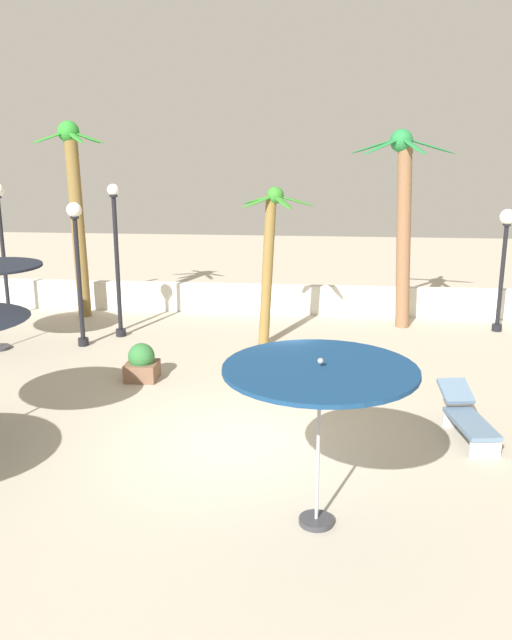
# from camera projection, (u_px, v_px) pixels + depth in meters

# --- Properties ---
(ground_plane) EXTENTS (56.00, 56.00, 0.00)m
(ground_plane) POSITION_uv_depth(u_px,v_px,m) (238.00, 443.00, 11.71)
(ground_plane) COLOR #B2A893
(boundary_wall) EXTENTS (25.20, 0.30, 0.91)m
(boundary_wall) POSITION_uv_depth(u_px,v_px,m) (275.00, 299.00, 20.73)
(boundary_wall) COLOR silver
(boundary_wall) RESTS_ON ground_plane
(patio_umbrella_0) EXTENTS (2.60, 2.60, 2.45)m
(patio_umbrella_0) POSITION_uv_depth(u_px,v_px,m) (320.00, 378.00, 8.67)
(patio_umbrella_0) COLOR #333338
(patio_umbrella_0) RESTS_ON ground_plane
(palm_tree_0) EXTENTS (2.93, 3.01, 5.60)m
(palm_tree_0) POSITION_uv_depth(u_px,v_px,m) (403.00, 209.00, 18.42)
(palm_tree_0) COLOR brown
(palm_tree_0) RESTS_ON ground_plane
(palm_tree_1) EXTENTS (2.26, 2.00, 5.85)m
(palm_tree_1) POSITION_uv_depth(u_px,v_px,m) (75.00, 201.00, 19.62)
(palm_tree_1) COLOR brown
(palm_tree_1) RESTS_ON ground_plane
(palm_tree_2) EXTENTS (1.93, 1.95, 4.16)m
(palm_tree_2) POSITION_uv_depth(u_px,v_px,m) (270.00, 248.00, 16.82)
(palm_tree_2) COLOR olive
(palm_tree_2) RESTS_ON ground_plane
(lamp_post_0) EXTENTS (0.38, 0.38, 3.77)m
(lamp_post_0) POSITION_uv_depth(u_px,v_px,m) (77.00, 257.00, 16.84)
(lamp_post_0) COLOR black
(lamp_post_0) RESTS_ON ground_plane
(lamp_post_1) EXTENTS (0.32, 0.32, 4.17)m
(lamp_post_1) POSITION_uv_depth(u_px,v_px,m) (117.00, 253.00, 17.72)
(lamp_post_1) COLOR black
(lamp_post_1) RESTS_ON ground_plane
(lamp_post_2) EXTENTS (0.43, 0.43, 3.47)m
(lamp_post_2) POSITION_uv_depth(u_px,v_px,m) (504.00, 249.00, 18.22)
(lamp_post_2) COLOR black
(lamp_post_2) RESTS_ON ground_plane
(lamp_post_3) EXTENTS (0.42, 0.42, 4.08)m
(lamp_post_3) POSITION_uv_depth(u_px,v_px,m) (1.00, 230.00, 19.69)
(lamp_post_3) COLOR black
(lamp_post_3) RESTS_ON ground_plane
(lounge_chair_0) EXTENTS (0.86, 1.90, 0.81)m
(lounge_chair_0) POSITION_uv_depth(u_px,v_px,m) (467.00, 415.00, 11.90)
(lounge_chair_0) COLOR #B7B7BC
(lounge_chair_0) RESTS_ON ground_plane
(planter) EXTENTS (0.70, 0.70, 0.85)m
(planter) POSITION_uv_depth(u_px,v_px,m) (142.00, 363.00, 14.82)
(planter) COLOR brown
(planter) RESTS_ON ground_plane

